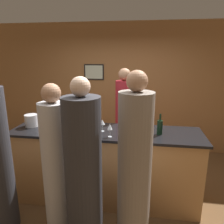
{
  "coord_description": "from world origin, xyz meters",
  "views": [
    {
      "loc": [
        0.52,
        -2.86,
        2.14
      ],
      "look_at": [
        0.08,
        0.1,
        1.34
      ],
      "focal_mm": 35.0,
      "sensor_mm": 36.0,
      "label": 1
    }
  ],
  "objects_px": {
    "bartender": "(124,127)",
    "wine_bottle_1": "(160,127)",
    "guest_1": "(56,167)",
    "ice_bucket": "(31,121)",
    "guest_0": "(134,171)",
    "wine_bottle_0": "(59,122)",
    "guest_3": "(84,175)"
  },
  "relations": [
    {
      "from": "guest_0",
      "to": "wine_bottle_1",
      "type": "distance_m",
      "value": 0.84
    },
    {
      "from": "wine_bottle_1",
      "to": "ice_bucket",
      "type": "xyz_separation_m",
      "value": [
        -1.87,
        0.05,
        -0.01
      ]
    },
    {
      "from": "wine_bottle_0",
      "to": "wine_bottle_1",
      "type": "bearing_deg",
      "value": -0.22
    },
    {
      "from": "guest_1",
      "to": "wine_bottle_1",
      "type": "relative_size",
      "value": 6.51
    },
    {
      "from": "guest_0",
      "to": "ice_bucket",
      "type": "bearing_deg",
      "value": 153.16
    },
    {
      "from": "bartender",
      "to": "guest_0",
      "type": "relative_size",
      "value": 0.96
    },
    {
      "from": "bartender",
      "to": "wine_bottle_0",
      "type": "bearing_deg",
      "value": 39.99
    },
    {
      "from": "ice_bucket",
      "to": "guest_0",
      "type": "bearing_deg",
      "value": -26.84
    },
    {
      "from": "guest_0",
      "to": "ice_bucket",
      "type": "relative_size",
      "value": 10.45
    },
    {
      "from": "bartender",
      "to": "guest_1",
      "type": "height_order",
      "value": "bartender"
    },
    {
      "from": "ice_bucket",
      "to": "wine_bottle_1",
      "type": "bearing_deg",
      "value": -1.56
    },
    {
      "from": "wine_bottle_1",
      "to": "ice_bucket",
      "type": "relative_size",
      "value": 1.48
    },
    {
      "from": "guest_1",
      "to": "ice_bucket",
      "type": "distance_m",
      "value": 1.02
    },
    {
      "from": "bartender",
      "to": "ice_bucket",
      "type": "height_order",
      "value": "bartender"
    },
    {
      "from": "guest_3",
      "to": "guest_0",
      "type": "bearing_deg",
      "value": 10.85
    },
    {
      "from": "wine_bottle_0",
      "to": "ice_bucket",
      "type": "height_order",
      "value": "wine_bottle_0"
    },
    {
      "from": "bartender",
      "to": "ice_bucket",
      "type": "distance_m",
      "value": 1.51
    },
    {
      "from": "bartender",
      "to": "wine_bottle_1",
      "type": "relative_size",
      "value": 6.78
    },
    {
      "from": "guest_1",
      "to": "wine_bottle_1",
      "type": "distance_m",
      "value": 1.42
    },
    {
      "from": "bartender",
      "to": "guest_3",
      "type": "relative_size",
      "value": 0.99
    },
    {
      "from": "guest_0",
      "to": "wine_bottle_1",
      "type": "bearing_deg",
      "value": 68.41
    },
    {
      "from": "guest_3",
      "to": "wine_bottle_0",
      "type": "bearing_deg",
      "value": 124.88
    },
    {
      "from": "bartender",
      "to": "guest_0",
      "type": "distance_m",
      "value": 1.5
    },
    {
      "from": "guest_3",
      "to": "wine_bottle_0",
      "type": "distance_m",
      "value": 1.08
    },
    {
      "from": "guest_3",
      "to": "wine_bottle_0",
      "type": "height_order",
      "value": "guest_3"
    },
    {
      "from": "guest_1",
      "to": "wine_bottle_1",
      "type": "height_order",
      "value": "guest_1"
    },
    {
      "from": "guest_1",
      "to": "ice_bucket",
      "type": "height_order",
      "value": "guest_1"
    },
    {
      "from": "guest_1",
      "to": "ice_bucket",
      "type": "xyz_separation_m",
      "value": [
        -0.66,
        0.71,
        0.32
      ]
    },
    {
      "from": "wine_bottle_1",
      "to": "guest_3",
      "type": "bearing_deg",
      "value": -134.24
    },
    {
      "from": "guest_1",
      "to": "wine_bottle_0",
      "type": "xyz_separation_m",
      "value": [
        -0.21,
        0.67,
        0.33
      ]
    },
    {
      "from": "bartender",
      "to": "guest_3",
      "type": "distance_m",
      "value": 1.6
    },
    {
      "from": "guest_1",
      "to": "wine_bottle_1",
      "type": "xyz_separation_m",
      "value": [
        1.21,
        0.66,
        0.33
      ]
    }
  ]
}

